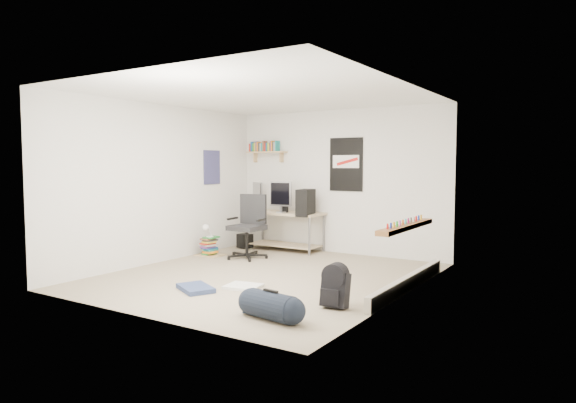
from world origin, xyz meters
The scene contains 26 objects.
floor centered at (0.00, 0.00, -0.01)m, with size 4.00×4.50×0.01m, color gray.
ceiling centered at (0.00, 0.00, 2.50)m, with size 4.00×4.50×0.01m, color white.
back_wall centered at (0.00, 2.25, 1.25)m, with size 4.00×0.01×2.50m, color silver.
left_wall centered at (-2.00, 0.00, 1.25)m, with size 0.01×4.50×2.50m, color silver.
right_wall centered at (2.00, 0.00, 1.25)m, with size 0.01×4.50×2.50m, color silver.
desk centered at (-0.94, 1.96, 0.36)m, with size 1.45×0.64×0.66m, color tan.
monitor_left centered at (-1.56, 2.00, 0.86)m, with size 0.36×0.09×0.40m, color #A5A5AA.
monitor_right centered at (-0.89, 1.77, 0.88)m, with size 0.40×0.10×0.44m, color #A9A9AE.
pc_tower centered at (-0.40, 1.79, 0.89)m, with size 0.21×0.44×0.46m, color black.
keyboard centered at (-1.34, 1.89, 0.67)m, with size 0.42×0.15×0.02m, color black.
speaker_left centered at (-1.56, 1.70, 0.76)m, with size 0.10×0.10×0.19m, color black.
speaker_right centered at (-0.86, 1.86, 0.75)m, with size 0.08×0.08×0.17m, color black.
office_chair centered at (-1.03, 0.95, 0.49)m, with size 0.69×0.69×1.06m, color black.
wall_shelf centered at (-1.45, 2.14, 1.78)m, with size 0.80×0.22×0.24m, color tan.
poster_back_wall centered at (0.15, 2.23, 1.55)m, with size 0.62×0.03×0.92m, color black.
poster_left_wall centered at (-1.99, 1.20, 1.50)m, with size 0.02×0.42×0.60m, color navy.
window centered at (1.95, 0.30, 1.45)m, with size 0.10×1.50×1.26m, color brown.
baseboard_heater centered at (1.96, 0.30, 0.09)m, with size 0.08×2.50×0.18m, color #B7B2A8.
backpack centered at (1.55, -0.89, 0.20)m, with size 0.28×0.23×0.38m, color black.
duffel_bag centered at (1.20, -1.62, 0.14)m, with size 0.28×0.28×0.55m, color black.
tshirt centered at (0.17, -0.72, 0.02)m, with size 0.42×0.36×0.04m, color silver.
jeans_a centered at (-0.25, -1.14, 0.03)m, with size 0.52×0.33×0.06m, color navy.
jeans_b centered at (0.91, -1.39, 0.03)m, with size 0.36×0.27×0.04m, color #22334E.
book_stack centered at (-1.72, 0.82, 0.15)m, with size 0.42×0.35×0.29m, color olive.
desk_lamp centered at (-1.70, 0.80, 0.38)m, with size 0.13×0.21×0.21m, color white.
subwoofer centered at (-1.66, 1.73, 0.14)m, with size 0.22×0.22×0.25m, color black.
Camera 1 is at (4.05, -5.79, 1.56)m, focal length 32.00 mm.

